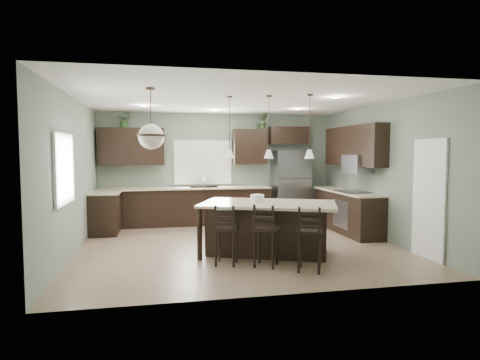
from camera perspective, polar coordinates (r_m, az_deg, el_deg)
name	(u,v)px	position (r m, az deg, el deg)	size (l,w,h in m)	color
ground	(239,246)	(7.89, -0.14, -9.31)	(6.00, 6.00, 0.00)	#9E8466
pantry_door	(429,199)	(7.52, 25.27, -2.46)	(0.04, 0.82, 2.04)	white
window_back	(203,162)	(10.33, -5.31, 2.51)	(1.35, 0.02, 1.00)	white
window_left	(63,169)	(6.89, -23.83, 1.45)	(0.02, 1.10, 1.00)	white
left_return_cabs	(105,214)	(9.40, -18.68, -4.56)	(0.60, 0.90, 0.90)	black
left_return_countertop	(105,193)	(9.35, -18.62, -1.71)	(0.66, 0.96, 0.04)	beige
back_lower_cabs	(186,207)	(10.09, -7.64, -3.81)	(4.20, 0.60, 0.90)	black
back_countertop	(186,188)	(10.02, -7.66, -1.16)	(4.20, 0.66, 0.04)	beige
sink_inset	(204,187)	(10.06, -5.10, -1.04)	(0.70, 0.45, 0.01)	gray
faucet	(204,182)	(10.02, -5.09, -0.23)	(0.02, 0.02, 0.28)	silver
back_upper_left	(132,147)	(10.13, -15.15, 4.62)	(1.55, 0.34, 0.90)	black
back_upper_right	(250,147)	(10.37, 1.40, 4.74)	(0.85, 0.34, 0.90)	black
fridge_header	(289,135)	(10.66, 6.95, 6.31)	(1.05, 0.34, 0.45)	black
right_lower_cabs	(347,212)	(9.50, 15.02, -4.41)	(0.60, 2.35, 0.90)	black
right_countertop	(347,191)	(9.43, 14.96, -1.59)	(0.66, 2.35, 0.04)	beige
cooktop	(353,192)	(9.19, 15.73, -1.59)	(0.58, 0.75, 0.02)	black
wall_oven_front	(340,214)	(9.12, 14.07, -4.73)	(0.01, 0.72, 0.60)	gray
right_upper_cabs	(354,146)	(9.46, 15.89, 4.66)	(0.34, 2.35, 0.90)	black
microwave	(357,164)	(9.19, 16.35, 2.18)	(0.40, 0.75, 0.40)	gray
refrigerator	(290,186)	(10.50, 7.16, -0.90)	(0.90, 0.74, 1.85)	gray
kitchen_island	(268,229)	(7.16, 4.06, -6.91)	(2.32, 1.32, 0.92)	black
serving_dish	(257,198)	(7.10, 2.47, -2.64)	(0.24, 0.24, 0.14)	silver
bar_stool_left	(226,235)	(6.49, -1.98, -7.77)	(0.36, 0.36, 0.98)	black
bar_stool_center	(266,235)	(6.40, 3.73, -7.86)	(0.37, 0.37, 1.00)	black
bar_stool_right	(310,239)	(6.23, 9.88, -8.20)	(0.38, 0.38, 1.01)	black
pendant_left	(230,127)	(7.15, -1.50, 7.48)	(0.17, 0.17, 1.10)	white
pendant_center	(269,127)	(7.04, 4.13, 7.53)	(0.17, 0.17, 1.10)	silver
pendant_right	(310,127)	(6.99, 9.89, 7.50)	(0.17, 0.17, 1.10)	white
chandelier	(151,119)	(6.36, -12.57, 8.52)	(0.43, 0.43, 0.94)	beige
plant_back_left	(125,120)	(10.14, -16.07, 8.18)	(0.33, 0.28, 0.36)	#284E22
plant_back_right	(263,121)	(10.45, 3.32, 8.39)	(0.24, 0.19, 0.43)	#3A5826
room_shell	(239,158)	(7.68, -0.14, 3.13)	(6.00, 6.00, 6.00)	slate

